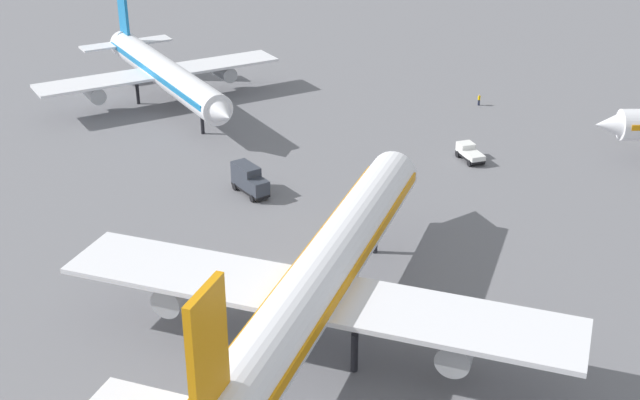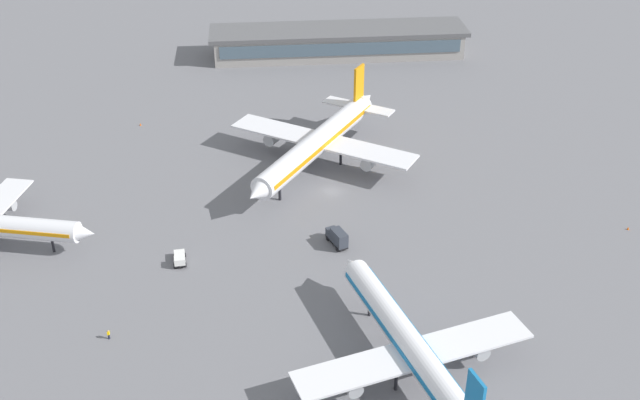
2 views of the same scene
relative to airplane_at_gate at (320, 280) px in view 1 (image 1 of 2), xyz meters
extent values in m
plane|color=slate|center=(-1.69, 11.15, -5.89)|extent=(288.00, 288.00, 0.00)
cylinder|color=white|center=(0.33, 0.49, 0.00)|extent=(28.80, 39.84, 4.91)
cone|color=white|center=(13.50, 20.28, 0.00)|extent=(6.60, 6.67, 4.66)
cube|color=orange|center=(0.33, 0.49, 0.37)|extent=(27.90, 38.41, 0.88)
cube|color=white|center=(-0.91, -1.36, -0.49)|extent=(39.22, 29.42, 0.44)
cylinder|color=#A5A8AD|center=(-10.78, 5.21, -2.21)|extent=(5.46, 6.32, 2.70)
cylinder|color=#A5A8AD|center=(8.97, -7.94, -2.21)|extent=(5.46, 6.32, 2.70)
cube|color=orange|center=(-10.79, -16.21, 6.38)|extent=(2.81, 3.86, 7.85)
cylinder|color=black|center=(8.98, 13.49, -4.17)|extent=(0.59, 0.59, 3.43)
cylinder|color=black|center=(-4.92, -0.30, -4.17)|extent=(0.59, 0.59, 3.43)
cylinder|color=black|center=(1.62, -4.65, -4.17)|extent=(0.59, 0.59, 3.43)
cylinder|color=white|center=(-7.39, 63.73, -0.85)|extent=(14.68, 37.83, 4.20)
cone|color=white|center=(-1.72, 44.19, -0.85)|extent=(5.00, 5.15, 3.99)
cone|color=white|center=(-13.07, 83.27, -0.22)|extent=(4.69, 5.98, 3.36)
cube|color=#1972B2|center=(-7.39, 63.73, -0.53)|extent=(14.34, 36.38, 0.76)
cube|color=white|center=(-7.93, 65.56, -1.27)|extent=(36.53, 15.98, 0.38)
cylinder|color=#A5A8AD|center=(1.82, 68.39, -2.74)|extent=(3.60, 5.41, 2.31)
cylinder|color=#A5A8AD|center=(-17.68, 62.73, -2.74)|extent=(3.60, 5.41, 2.31)
cube|color=white|center=(-12.19, 80.22, -0.43)|extent=(14.88, 7.33, 0.30)
cube|color=#1972B2|center=(-12.19, 80.22, 4.61)|extent=(1.46, 3.65, 6.72)
cylinder|color=black|center=(-3.67, 50.90, -4.42)|extent=(0.50, 0.50, 2.94)
cylinder|color=black|center=(-5.02, 67.60, -4.42)|extent=(0.50, 0.50, 2.94)
cylinder|color=black|center=(-11.47, 65.72, -4.42)|extent=(0.50, 0.50, 2.94)
cone|color=white|center=(44.38, 29.42, -1.20)|extent=(4.67, 4.53, 3.71)
cube|color=black|center=(27.72, 33.30, -5.34)|extent=(2.30, 4.56, 0.30)
cube|color=white|center=(27.60, 34.59, -4.59)|extent=(2.06, 1.97, 1.20)
cube|color=#3F596B|center=(27.53, 35.40, -4.35)|extent=(1.60, 0.23, 0.67)
cube|color=white|center=(27.81, 32.40, -4.89)|extent=(2.13, 2.77, 0.60)
cylinder|color=black|center=(26.63, 34.74, -5.49)|extent=(0.37, 0.82, 0.80)
cylinder|color=black|center=(28.53, 34.92, -5.49)|extent=(0.37, 0.82, 0.80)
cylinder|color=black|center=(26.92, 31.68, -5.49)|extent=(0.37, 0.82, 0.80)
cylinder|color=black|center=(28.81, 31.86, -5.49)|extent=(0.37, 0.82, 0.80)
cube|color=black|center=(-0.68, 30.23, -5.34)|extent=(3.78, 5.91, 0.30)
cube|color=#333842|center=(0.00, 28.46, -4.39)|extent=(2.42, 2.36, 1.60)
cube|color=#3F596B|center=(0.29, 27.70, -4.07)|extent=(1.52, 0.65, 0.90)
cube|color=#333842|center=(-1.00, 31.07, -3.89)|extent=(3.14, 4.23, 2.60)
cylinder|color=black|center=(0.91, 28.74, -5.49)|extent=(0.57, 0.85, 0.80)
cylinder|color=black|center=(-0.86, 28.06, -5.49)|extent=(0.57, 0.85, 0.80)
cylinder|color=black|center=(-0.50, 32.40, -5.49)|extent=(0.57, 0.85, 0.80)
cylinder|color=black|center=(-2.27, 31.72, -5.49)|extent=(0.57, 0.85, 0.80)
cylinder|color=#1E2338|center=(37.42, 52.78, -5.46)|extent=(0.44, 0.44, 0.85)
cylinder|color=yellow|center=(37.42, 52.78, -4.74)|extent=(0.53, 0.53, 0.60)
sphere|color=tan|center=(37.42, 52.78, -4.33)|extent=(0.22, 0.22, 0.22)
cylinder|color=yellow|center=(37.29, 52.58, -4.74)|extent=(0.10, 0.10, 0.54)
cylinder|color=yellow|center=(37.56, 52.98, -4.74)|extent=(0.10, 0.10, 0.54)
camera|label=1|loc=(-14.31, -57.25, 35.14)|focal=47.52mm
camera|label=2|loc=(13.18, 147.17, 75.00)|focal=43.50mm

